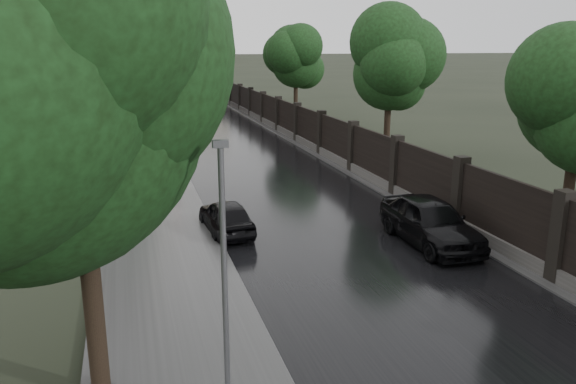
{
  "coord_description": "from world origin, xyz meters",
  "views": [
    {
      "loc": [
        -6.78,
        -7.07,
        6.54
      ],
      "look_at": [
        -1.47,
        11.33,
        1.5
      ],
      "focal_mm": 35.0,
      "sensor_mm": 36.0,
      "label": 1
    }
  ],
  "objects": [
    {
      "name": "lamp_post",
      "position": [
        -5.4,
        1.5,
        2.67
      ],
      "size": [
        0.25,
        0.12,
        5.11
      ],
      "color": "#59595E",
      "rests_on": "ground"
    },
    {
      "name": "verge_right",
      "position": [
        5.5,
        190.0,
        0.04
      ],
      "size": [
        3.0,
        420.0,
        0.08
      ],
      "primitive_type": "cube",
      "color": "#2D2D2D",
      "rests_on": "ground"
    },
    {
      "name": "tree_right_c",
      "position": [
        7.5,
        40.0,
        4.95
      ],
      "size": [
        4.08,
        4.08,
        7.01
      ],
      "color": "black",
      "rests_on": "ground"
    },
    {
      "name": "car_right_near",
      "position": [
        2.79,
        8.84,
        0.81
      ],
      "size": [
        1.92,
        4.74,
        1.61
      ],
      "primitive_type": "imported",
      "rotation": [
        0.0,
        0.0,
        0.0
      ],
      "color": "black",
      "rests_on": "ground"
    },
    {
      "name": "road",
      "position": [
        0.0,
        190.0,
        0.01
      ],
      "size": [
        8.0,
        420.0,
        0.02
      ],
      "primitive_type": "cube",
      "color": "black",
      "rests_on": "ground"
    },
    {
      "name": "tree_left_near",
      "position": [
        -7.6,
        3.0,
        6.42
      ],
      "size": [
        5.44,
        5.44,
        9.16
      ],
      "color": "black",
      "rests_on": "ground"
    },
    {
      "name": "tree_left_far",
      "position": [
        -8.0,
        30.0,
        5.24
      ],
      "size": [
        4.25,
        4.25,
        7.39
      ],
      "color": "black",
      "rests_on": "ground"
    },
    {
      "name": "sidewalk_left",
      "position": [
        -6.0,
        190.0,
        0.08
      ],
      "size": [
        4.0,
        420.0,
        0.16
      ],
      "primitive_type": "cube",
      "color": "#2D2D2D",
      "rests_on": "ground"
    },
    {
      "name": "traffic_light",
      "position": [
        -4.3,
        24.99,
        2.4
      ],
      "size": [
        0.16,
        0.32,
        4.0
      ],
      "color": "#59595E",
      "rests_on": "ground"
    },
    {
      "name": "hatchback_left",
      "position": [
        -3.6,
        11.91,
        0.61
      ],
      "size": [
        1.7,
        3.69,
        1.22
      ],
      "primitive_type": "imported",
      "rotation": [
        0.0,
        0.0,
        3.21
      ],
      "color": "black",
      "rests_on": "ground"
    },
    {
      "name": "fence_right",
      "position": [
        4.6,
        32.01,
        1.01
      ],
      "size": [
        0.45,
        75.72,
        2.7
      ],
      "color": "#383533",
      "rests_on": "ground"
    },
    {
      "name": "tree_right_b",
      "position": [
        7.5,
        22.0,
        4.95
      ],
      "size": [
        4.08,
        4.08,
        7.01
      ],
      "color": "black",
      "rests_on": "ground"
    }
  ]
}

